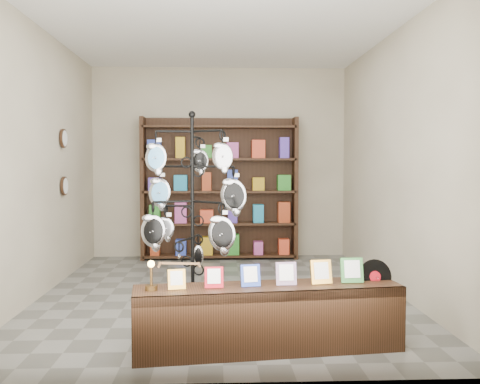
{
  "coord_description": "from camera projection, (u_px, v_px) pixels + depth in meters",
  "views": [
    {
      "loc": [
        -0.04,
        -6.03,
        1.48
      ],
      "look_at": [
        0.18,
        -1.0,
        1.21
      ],
      "focal_mm": 40.0,
      "sensor_mm": 36.0,
      "label": 1
    }
  ],
  "objects": [
    {
      "name": "wall_clocks",
      "position": [
        64.0,
        162.0,
        6.73
      ],
      "size": [
        0.03,
        0.24,
        0.84
      ],
      "color": "black",
      "rests_on": "ground"
    },
    {
      "name": "back_shelving",
      "position": [
        220.0,
        193.0,
        8.33
      ],
      "size": [
        2.42,
        0.36,
        2.2
      ],
      "color": "black",
      "rests_on": "ground"
    },
    {
      "name": "ground",
      "position": [
        221.0,
        293.0,
        6.1
      ],
      "size": [
        5.0,
        5.0,
        0.0
      ],
      "primitive_type": "plane",
      "color": "slate",
      "rests_on": "ground"
    },
    {
      "name": "display_tree",
      "position": [
        192.0,
        202.0,
        4.89
      ],
      "size": [
        1.02,
        0.98,
        1.96
      ],
      "rotation": [
        0.0,
        0.0,
        -0.23
      ],
      "color": "black",
      "rests_on": "ground"
    },
    {
      "name": "front_shelf",
      "position": [
        268.0,
        318.0,
        4.22
      ],
      "size": [
        2.15,
        0.68,
        0.75
      ],
      "rotation": [
        0.0,
        0.0,
        0.12
      ],
      "color": "black",
      "rests_on": "ground"
    },
    {
      "name": "room_envelope",
      "position": [
        221.0,
        131.0,
        6.0
      ],
      "size": [
        5.0,
        5.0,
        5.0
      ],
      "color": "#C2B79C",
      "rests_on": "ground"
    }
  ]
}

